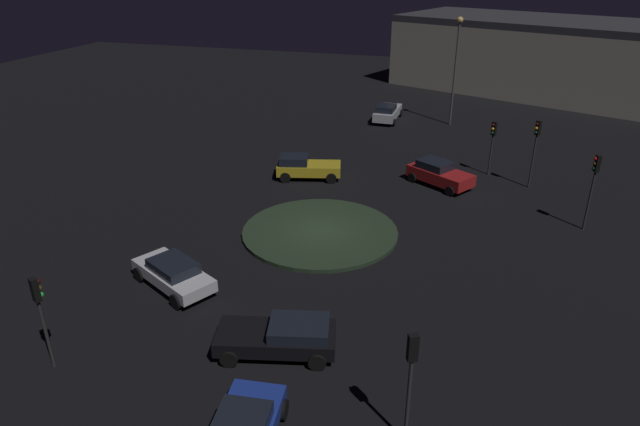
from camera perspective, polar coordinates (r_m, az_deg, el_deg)
ground_plane at (r=30.55m, az=0.00°, el=-2.09°), size 114.83×114.83×0.00m
roundabout_island at (r=30.50m, az=0.00°, el=-1.92°), size 8.47×8.47×0.21m
car_black at (r=21.76m, az=-3.98°, el=-12.41°), size 4.85×3.01×1.35m
car_yellow at (r=37.82m, az=-1.47°, el=4.73°), size 4.57×2.90×1.57m
car_red at (r=37.48m, az=12.05°, el=3.98°), size 4.62×3.86×1.57m
car_white at (r=26.35m, az=-14.73°, el=-5.95°), size 4.71×3.61×1.36m
car_silver at (r=51.71m, az=6.87°, el=10.18°), size 2.06×4.60×1.60m
traffic_light_northeast at (r=39.57m, az=17.20°, el=7.37°), size 0.37×0.39×3.72m
traffic_light_southwest at (r=22.17m, az=-26.67°, el=-8.37°), size 0.37×0.39×3.80m
traffic_light_east at (r=33.16m, az=26.14°, el=3.25°), size 0.39×0.36×4.30m
traffic_light_southeast at (r=17.20m, az=9.24°, el=-15.24°), size 0.37×0.40×4.09m
traffic_light_northeast_near at (r=37.98m, az=21.14°, el=6.86°), size 0.39×0.38×4.45m
streetlamp_north at (r=50.52m, az=13.74°, el=15.28°), size 0.54×0.54×9.13m
store_building at (r=66.92m, az=21.59°, el=14.68°), size 32.46×22.91×7.61m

